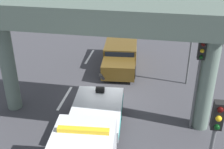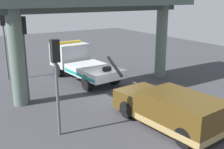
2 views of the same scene
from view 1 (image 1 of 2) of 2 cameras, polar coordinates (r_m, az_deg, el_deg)
The scene contains 9 objects.
ground_plane at distance 16.89m, azimuth -0.85°, elevation -5.50°, with size 60.00×40.00×0.10m, color #38383D.
lane_stripe_west at distance 22.52m, azimuth -4.36°, elevation 3.48°, with size 2.60×0.16×0.01m, color silver.
lane_stripe_mid at distance 17.45m, azimuth -9.12°, elevation -4.49°, with size 2.60×0.16×0.01m, color silver.
tow_truck_white at distance 12.80m, azimuth -4.21°, elevation -10.98°, with size 7.33×2.87×2.46m.
towed_van_green at distance 20.77m, azimuth 1.67°, elevation 3.75°, with size 5.36×2.59×1.58m.
overpass_structure at distance 13.41m, azimuth -2.12°, elevation 10.64°, with size 3.60×11.94×6.18m.
traffic_light_near at distance 18.06m, azimuth 15.19°, elevation 6.49°, with size 0.39×0.32×4.05m.
traffic_light_far at distance 13.77m, azimuth 16.53°, elevation 1.48°, with size 0.39×0.32×4.64m.
traffic_light_mid at distance 9.54m, azimuth 19.02°, elevation -11.59°, with size 0.39×0.32×4.65m.
Camera 1 is at (13.89, 2.72, 9.17)m, focal length 47.25 mm.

